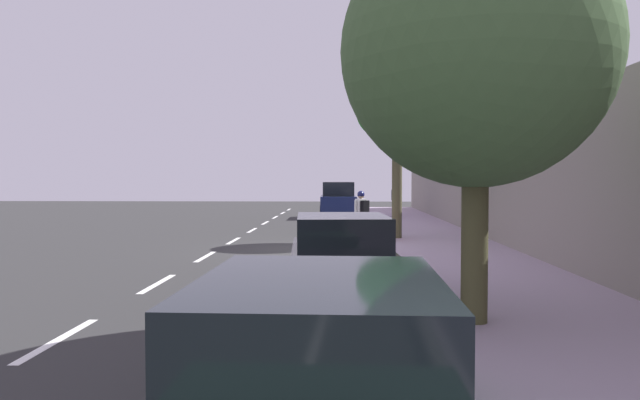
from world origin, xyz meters
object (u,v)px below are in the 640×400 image
at_px(bicycle_at_curb, 355,226).
at_px(cyclist_with_backpack, 361,209).
at_px(street_tree_near_cyclist, 476,52).
at_px(fire_hydrant, 385,227).
at_px(street_tree_mid_block, 397,113).
at_px(parked_sedan_green_nearest, 320,395).
at_px(pedestrian_on_phone, 396,198).
at_px(parked_suv_dark_blue_mid, 338,199).
at_px(parked_sedan_black_second, 342,259).

relative_size(bicycle_at_curb, cyclist_with_backpack, 0.79).
xyz_separation_m(street_tree_near_cyclist, fire_hydrant, (-0.47, 10.92, -3.32)).
bearing_deg(fire_hydrant, bicycle_at_curb, 108.15).
distance_m(bicycle_at_curb, street_tree_mid_block, 4.62).
relative_size(parked_sedan_green_nearest, pedestrian_on_phone, 2.60).
bearing_deg(pedestrian_on_phone, street_tree_near_cyclist, -92.56).
relative_size(cyclist_with_backpack, street_tree_near_cyclist, 0.31).
xyz_separation_m(parked_sedan_green_nearest, parked_suv_dark_blue_mid, (-0.11, 28.83, 0.27)).
relative_size(parked_sedan_black_second, street_tree_near_cyclist, 0.80).
bearing_deg(fire_hydrant, parked_sedan_black_second, -98.73).
relative_size(parked_suv_dark_blue_mid, pedestrian_on_phone, 2.78).
relative_size(parked_suv_dark_blue_mid, bicycle_at_curb, 3.48).
bearing_deg(fire_hydrant, parked_suv_dark_blue_mid, 96.85).
xyz_separation_m(street_tree_mid_block, fire_hydrant, (-0.47, -0.86, -3.80)).
xyz_separation_m(cyclist_with_backpack, pedestrian_on_phone, (2.21, 10.44, 0.07)).
xyz_separation_m(cyclist_with_backpack, street_tree_near_cyclist, (1.15, -13.18, 2.84)).
height_order(parked_suv_dark_blue_mid, fire_hydrant, parked_suv_dark_blue_mid).
relative_size(parked_sedan_black_second, bicycle_at_curb, 3.31).
relative_size(bicycle_at_curb, street_tree_near_cyclist, 0.24).
bearing_deg(pedestrian_on_phone, cyclist_with_backpack, -101.95).
xyz_separation_m(parked_sedan_black_second, cyclist_with_backpack, (0.69, 11.20, 0.30)).
bearing_deg(parked_suv_dark_blue_mid, parked_sedan_black_second, -89.38).
distance_m(parked_suv_dark_blue_mid, fire_hydrant, 13.55).
bearing_deg(parked_sedan_black_second, fire_hydrant, 81.27).
relative_size(parked_sedan_black_second, parked_suv_dark_blue_mid, 0.95).
height_order(street_tree_near_cyclist, street_tree_mid_block, street_tree_near_cyclist).
bearing_deg(cyclist_with_backpack, pedestrian_on_phone, 78.05).
bearing_deg(pedestrian_on_phone, bicycle_at_curb, -103.67).
height_order(street_tree_near_cyclist, pedestrian_on_phone, street_tree_near_cyclist).
height_order(street_tree_mid_block, fire_hydrant, street_tree_mid_block).
bearing_deg(parked_sedan_green_nearest, street_tree_near_cyclist, 66.06).
relative_size(bicycle_at_curb, street_tree_mid_block, 0.25).
bearing_deg(cyclist_with_backpack, parked_sedan_green_nearest, -92.69).
relative_size(street_tree_near_cyclist, pedestrian_on_phone, 3.31).
height_order(bicycle_at_curb, fire_hydrant, fire_hydrant).
bearing_deg(pedestrian_on_phone, parked_sedan_green_nearest, -96.17).
xyz_separation_m(parked_sedan_green_nearest, street_tree_mid_block, (1.98, 16.24, 3.62)).
xyz_separation_m(parked_sedan_black_second, fire_hydrant, (1.37, 8.94, -0.17)).
height_order(bicycle_at_curb, pedestrian_on_phone, pedestrian_on_phone).
xyz_separation_m(bicycle_at_curb, cyclist_with_backpack, (0.22, -0.47, 0.67)).
bearing_deg(parked_sedan_black_second, street_tree_near_cyclist, -47.07).
relative_size(parked_sedan_black_second, pedestrian_on_phone, 2.65).
xyz_separation_m(parked_suv_dark_blue_mid, street_tree_mid_block, (2.09, -12.59, 3.35)).
xyz_separation_m(parked_suv_dark_blue_mid, street_tree_near_cyclist, (2.09, -24.36, 2.87)).
bearing_deg(street_tree_near_cyclist, parked_sedan_green_nearest, -113.94).
bearing_deg(parked_sedan_green_nearest, pedestrian_on_phone, 83.83).
bearing_deg(cyclist_with_backpack, street_tree_mid_block, -50.69).
bearing_deg(fire_hydrant, cyclist_with_backpack, 106.70).
bearing_deg(parked_sedan_black_second, cyclist_with_backpack, 86.46).
xyz_separation_m(bicycle_at_curb, street_tree_mid_block, (1.37, -1.88, 3.99)).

